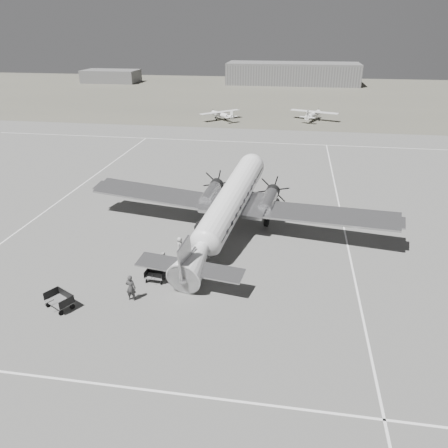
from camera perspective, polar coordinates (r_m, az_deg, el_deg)
The scene contains 16 objects.
ground at distance 35.61m, azimuth -2.97°, elevation -4.80°, with size 260.00×260.00×0.00m, color slate.
taxi_line_near at distance 24.79m, azimuth -10.10°, elevation -20.55°, with size 60.00×0.15×0.01m, color white.
taxi_line_right at distance 35.35m, azimuth 16.54°, elevation -6.12°, with size 0.15×80.00×0.01m, color white.
taxi_line_left at distance 50.41m, azimuth -20.96°, elevation 2.62°, with size 0.15×60.00×0.01m, color white.
taxi_line_horizon at distance 72.76m, azimuth 3.64°, elevation 10.61°, with size 90.00×0.15×0.01m, color white.
grass_infield at distance 126.71m, azimuth 6.28°, elevation 16.46°, with size 260.00×90.00×0.01m, color #58564A.
hangar_main at distance 150.99m, azimuth 8.95°, elevation 18.85°, with size 42.00×14.00×6.60m.
shed_secondary at distance 158.65m, azimuth -14.53°, elevation 18.19°, with size 18.00×10.00×4.00m, color #5E5E5E.
dc3_airliner at distance 38.24m, azimuth 0.48°, elevation 2.05°, with size 29.43×20.42×5.61m, color #A8A8AA, non-canonical shape.
light_plane_left at distance 90.28m, azimuth -0.34°, elevation 13.99°, with size 9.15×7.43×1.90m, color silver, non-canonical shape.
light_plane_right at distance 91.77m, azimuth 11.59°, elevation 13.72°, with size 9.81×7.96×2.04m, color silver, non-canonical shape.
baggage_cart_near at distance 33.05m, azimuth -8.98°, elevation -6.74°, with size 1.52×1.07×0.86m, color #5E5E5E, non-canonical shape.
baggage_cart_far at distance 31.72m, azimuth -20.71°, elevation -9.39°, with size 1.95×1.38×1.10m, color #5E5E5E, non-canonical shape.
ground_crew at distance 30.98m, azimuth -12.08°, elevation -8.15°, with size 0.71×0.47×1.95m, color #323232.
ramp_agent at distance 34.04m, azimuth -7.82°, elevation -4.88°, with size 0.81×0.63×1.67m, color beige.
passenger at distance 36.39m, azimuth -5.80°, elevation -2.84°, with size 0.75×0.49×1.54m, color #AAAAA8.
Camera 1 is at (6.76, -30.32, 17.40)m, focal length 35.00 mm.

